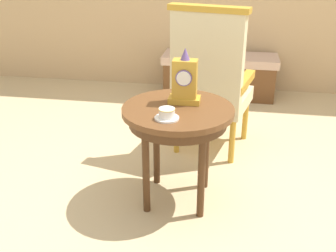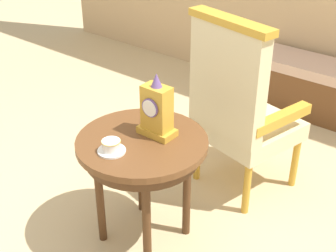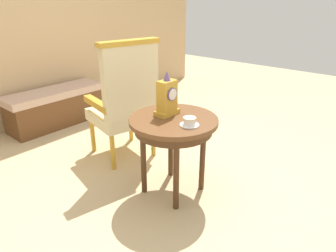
% 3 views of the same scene
% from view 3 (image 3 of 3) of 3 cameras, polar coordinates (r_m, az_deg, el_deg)
% --- Properties ---
extents(ground_plane, '(10.00, 10.00, 0.00)m').
position_cam_3_polar(ground_plane, '(2.63, 1.02, -10.98)').
color(ground_plane, tan).
extents(wall_back, '(6.00, 0.10, 2.80)m').
position_cam_3_polar(wall_back, '(4.01, -26.18, 19.86)').
color(wall_back, tan).
rests_on(wall_back, ground).
extents(side_table, '(0.67, 0.67, 0.64)m').
position_cam_3_polar(side_table, '(2.31, 1.01, -0.36)').
color(side_table, brown).
rests_on(side_table, ground).
extents(teacup_left, '(0.14, 0.14, 0.06)m').
position_cam_3_polar(teacup_left, '(2.14, 4.03, 0.76)').
color(teacup_left, white).
rests_on(teacup_left, side_table).
extents(mantel_clock, '(0.19, 0.11, 0.34)m').
position_cam_3_polar(mantel_clock, '(2.31, -0.16, 5.28)').
color(mantel_clock, gold).
rests_on(mantel_clock, side_table).
extents(armchair, '(0.64, 0.64, 1.14)m').
position_cam_3_polar(armchair, '(2.85, -7.92, 4.82)').
color(armchair, beige).
rests_on(armchair, ground).
extents(window_bench, '(1.19, 0.40, 0.44)m').
position_cam_3_polar(window_bench, '(3.99, -19.98, 3.38)').
color(window_bench, '#CCA893').
rests_on(window_bench, ground).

